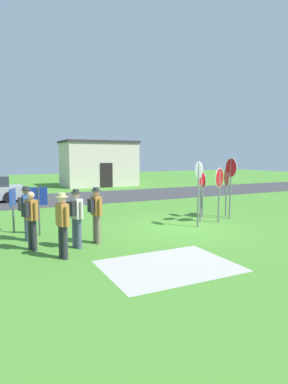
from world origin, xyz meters
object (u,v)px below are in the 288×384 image
object	(u,v)px
stop_sign_center_cluster	(231,177)
info_panel_middle	(13,203)
stop_sign_far_back	(199,184)
stop_sign_rear_left	(202,187)
person_near_signs	(76,214)
person_in_blue	(26,209)
info_panel_leftmost	(39,202)
stop_sign_leaning_left	(201,188)
person_in_teal	(63,222)
stop_sign_leaning_right	(219,185)
person_in_dark_shirt	(96,211)
person_on_left	(31,216)
stop_sign_low_front	(226,182)

from	to	relation	value
stop_sign_center_cluster	info_panel_middle	size ratio (longest dim) A/B	1.68
stop_sign_far_back	stop_sign_rear_left	size ratio (longest dim) A/B	1.25
person_near_signs	person_in_blue	bearing A→B (deg)	127.83
info_panel_leftmost	person_in_blue	bearing A→B (deg)	-130.48
stop_sign_leaning_left	stop_sign_center_cluster	bearing A→B (deg)	-3.18
stop_sign_rear_left	person_near_signs	world-z (taller)	stop_sign_rear_left
stop_sign_far_back	person_in_blue	distance (m)	6.17
person_in_teal	info_panel_leftmost	distance (m)	2.90
info_panel_leftmost	stop_sign_leaning_right	bearing A→B (deg)	-8.49
stop_sign_rear_left	person_in_dark_shirt	bearing A→B (deg)	-159.64
stop_sign_leaning_left	info_panel_leftmost	world-z (taller)	stop_sign_leaning_left
stop_sign_leaning_left	person_on_left	bearing A→B (deg)	-169.99
stop_sign_center_cluster	person_in_dark_shirt	size ratio (longest dim) A/B	1.50
person_on_left	stop_sign_leaning_right	bearing A→B (deg)	5.62
person_in_blue	person_near_signs	xyz separation A→B (m)	(1.20, -1.55, 0.00)
person_in_teal	info_panel_leftmost	world-z (taller)	person_in_teal
person_in_teal	info_panel_leftmost	size ratio (longest dim) A/B	1.06
person_in_teal	stop_sign_far_back	bearing A→B (deg)	16.04
stop_sign_low_front	stop_sign_far_back	bearing A→B (deg)	-153.67
info_panel_leftmost	info_panel_middle	distance (m)	1.08
stop_sign_center_cluster	person_near_signs	size ratio (longest dim) A/B	1.50
person_in_blue	stop_sign_leaning_right	bearing A→B (deg)	-3.64
stop_sign_leaning_right	person_in_teal	distance (m)	6.95
stop_sign_leaning_left	stop_sign_low_front	world-z (taller)	stop_sign_low_front
stop_sign_low_front	person_in_blue	distance (m)	8.44
person_in_blue	info_panel_leftmost	xyz separation A→B (m)	(0.47, 0.56, 0.12)
person_near_signs	info_panel_leftmost	xyz separation A→B (m)	(-0.73, 2.11, 0.12)
stop_sign_rear_left	stop_sign_low_front	bearing A→B (deg)	-20.06
person_in_teal	person_near_signs	size ratio (longest dim) A/B	1.00
person_in_blue	person_on_left	bearing A→B (deg)	-89.75
person_in_blue	stop_sign_low_front	bearing A→B (deg)	2.58
person_in_teal	info_panel_middle	world-z (taller)	person_in_teal
stop_sign_rear_left	person_in_dark_shirt	size ratio (longest dim) A/B	1.14
stop_sign_leaning_left	info_panel_leftmost	distance (m)	6.33
stop_sign_leaning_left	stop_sign_rear_left	world-z (taller)	stop_sign_leaning_left
stop_sign_leaning_right	person_on_left	distance (m)	7.37
stop_sign_leaning_left	info_panel_leftmost	size ratio (longest dim) A/B	1.27
stop_sign_rear_left	person_on_left	bearing A→B (deg)	-165.29
person_in_teal	person_on_left	xyz separation A→B (m)	(-0.64, 1.15, -0.00)
stop_sign_leaning_right	stop_sign_center_cluster	world-z (taller)	stop_sign_center_cluster
person_on_left	stop_sign_rear_left	bearing A→B (deg)	14.71
stop_sign_leaning_left	person_in_teal	xyz separation A→B (m)	(-6.13, -2.34, -0.41)
person_in_dark_shirt	info_panel_leftmost	world-z (taller)	person_in_dark_shirt
person_on_left	person_near_signs	world-z (taller)	person_near_signs
stop_sign_far_back	info_panel_middle	size ratio (longest dim) A/B	1.60
stop_sign_leaning_left	stop_sign_far_back	world-z (taller)	stop_sign_far_back
stop_sign_low_front	person_on_left	distance (m)	8.57
stop_sign_leaning_left	stop_sign_low_front	size ratio (longest dim) A/B	0.94
stop_sign_leaning_left	stop_sign_rear_left	xyz separation A→B (m)	(0.62, 0.74, -0.04)
info_panel_middle	stop_sign_leaning_right	bearing A→B (deg)	-13.21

